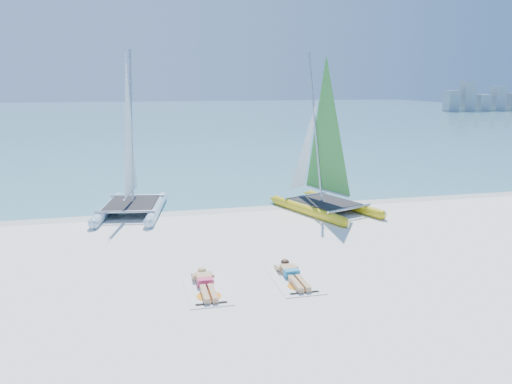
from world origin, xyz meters
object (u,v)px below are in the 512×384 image
catamaran_yellow (319,160)px  towel_a (207,290)px  catamaran_blue (130,164)px  sunbather_a (205,283)px  towel_b (294,281)px  sunbather_b (292,274)px

catamaran_yellow → towel_a: bearing=-148.0°
catamaran_blue → catamaran_yellow: size_ratio=1.02×
towel_a → sunbather_a: bearing=90.0°
catamaran_blue → sunbather_a: catamaran_blue is taller
catamaran_blue → towel_b: size_ratio=3.34×
towel_a → sunbather_b: sunbather_b is taller
towel_a → sunbather_a: sunbather_a is taller
catamaran_blue → towel_a: bearing=-67.8°
sunbather_a → sunbather_b: same height
towel_a → sunbather_a: 0.22m
catamaran_yellow → towel_b: 7.55m
towel_a → towel_b: same height
sunbather_a → catamaran_yellow: bearing=51.2°
catamaran_blue → sunbather_b: size_ratio=3.58×
towel_a → sunbather_b: (2.17, 0.27, 0.11)m
catamaran_yellow → sunbather_b: catamaran_yellow is taller
catamaran_blue → sunbather_a: size_ratio=3.58×
sunbather_a → sunbather_b: size_ratio=1.00×
catamaran_yellow → towel_b: (-3.06, -6.64, -1.90)m
catamaran_blue → towel_b: (3.87, -7.73, -1.83)m
catamaran_blue → towel_b: bearing=-53.5°
towel_a → towel_b: 2.17m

